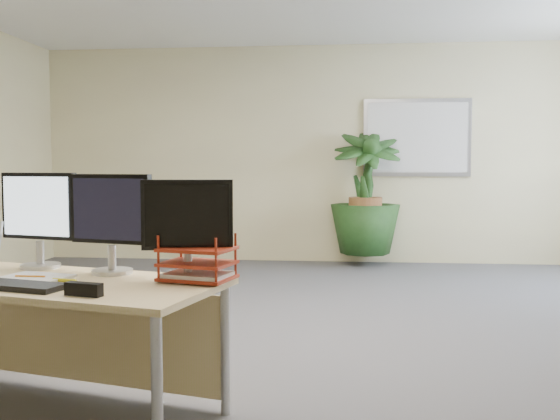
# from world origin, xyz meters

# --- Properties ---
(floor) EXTENTS (8.00, 8.00, 0.00)m
(floor) POSITION_xyz_m (0.00, 0.00, 0.00)
(floor) COLOR #47464C
(floor) RESTS_ON ground
(back_wall) EXTENTS (7.00, 0.04, 2.70)m
(back_wall) POSITION_xyz_m (0.00, 4.00, 1.35)
(back_wall) COLOR #C3B68A
(back_wall) RESTS_ON floor
(whiteboard) EXTENTS (1.30, 0.04, 0.95)m
(whiteboard) POSITION_xyz_m (1.20, 3.97, 1.55)
(whiteboard) COLOR #B2B2B7
(whiteboard) RESTS_ON back_wall
(desk) EXTENTS (1.85, 1.12, 0.66)m
(desk) POSITION_xyz_m (-1.10, -0.96, 0.53)
(desk) COLOR #D9C180
(desk) RESTS_ON floor
(floor_plant) EXTENTS (0.92, 0.92, 1.50)m
(floor_plant) POSITION_xyz_m (0.57, 3.70, 0.75)
(floor_plant) COLOR #193B15
(floor_plant) RESTS_ON floor
(monitor_left) EXTENTS (0.45, 0.20, 0.50)m
(monitor_left) POSITION_xyz_m (-1.28, -0.73, 0.95)
(monitor_left) COLOR #B2B3B7
(monitor_left) RESTS_ON desk
(monitor_right) EXTENTS (0.44, 0.20, 0.50)m
(monitor_right) POSITION_xyz_m (-0.84, -0.86, 0.95)
(monitor_right) COLOR #B2B3B7
(monitor_right) RESTS_ON desk
(monitor_dark) EXTENTS (0.42, 0.19, 0.47)m
(monitor_dark) POSITION_xyz_m (-0.42, -1.00, 0.94)
(monitor_dark) COLOR #B2B3B7
(monitor_dark) RESTS_ON desk
(keyboard) EXTENTS (0.48, 0.26, 0.03)m
(keyboard) POSITION_xyz_m (-1.12, -1.27, 0.68)
(keyboard) COLOR black
(keyboard) RESTS_ON desk
(spiral_notebook) EXTENTS (0.35, 0.29, 0.01)m
(spiral_notebook) POSITION_xyz_m (-1.15, -1.05, 0.67)
(spiral_notebook) COLOR silver
(spiral_notebook) RESTS_ON desk
(orange_pen) EXTENTS (0.15, 0.01, 0.01)m
(orange_pen) POSITION_xyz_m (-1.16, -1.07, 0.68)
(orange_pen) COLOR orange
(orange_pen) RESTS_ON spiral_notebook
(yellow_highlighter) EXTENTS (0.12, 0.04, 0.02)m
(yellow_highlighter) POSITION_xyz_m (-0.97, -1.11, 0.67)
(yellow_highlighter) COLOR yellow
(yellow_highlighter) RESTS_ON desk
(letter_tray) EXTENTS (0.37, 0.31, 0.15)m
(letter_tray) POSITION_xyz_m (-0.37, -1.01, 0.73)
(letter_tray) COLOR maroon
(letter_tray) RESTS_ON desk
(stapler) EXTENTS (0.17, 0.08, 0.05)m
(stapler) POSITION_xyz_m (-0.76, -1.39, 0.69)
(stapler) COLOR black
(stapler) RESTS_ON desk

